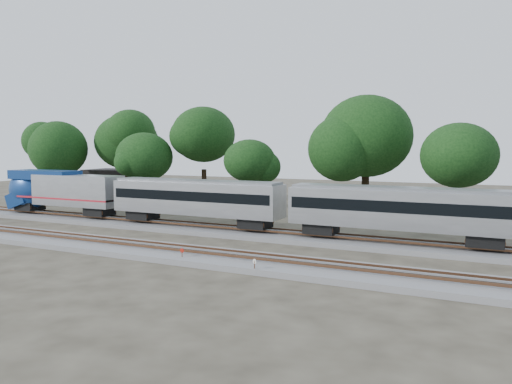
# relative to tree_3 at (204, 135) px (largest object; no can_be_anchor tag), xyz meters

# --- Properties ---
(ground) EXTENTS (160.00, 160.00, 0.00)m
(ground) POSITION_rel_tree_3_xyz_m (11.02, -20.09, -9.48)
(ground) COLOR #383328
(ground) RESTS_ON ground
(track_far) EXTENTS (160.00, 5.00, 0.73)m
(track_far) POSITION_rel_tree_3_xyz_m (11.02, -14.09, -9.27)
(track_far) COLOR slate
(track_far) RESTS_ON ground
(track_near) EXTENTS (160.00, 5.00, 0.73)m
(track_near) POSITION_rel_tree_3_xyz_m (11.02, -24.09, -9.27)
(track_near) COLOR slate
(track_near) RESTS_ON ground
(switch_stand_red) EXTENTS (0.32, 0.07, 1.01)m
(switch_stand_red) POSITION_rel_tree_3_xyz_m (14.12, -25.62, -8.83)
(switch_stand_red) COLOR #512D19
(switch_stand_red) RESTS_ON ground
(switch_stand_white) EXTENTS (0.31, 0.16, 1.02)m
(switch_stand_white) POSITION_rel_tree_3_xyz_m (20.09, -26.40, -8.83)
(switch_stand_white) COLOR #512D19
(switch_stand_white) RESTS_ON ground
(switch_lever) EXTENTS (0.56, 0.43, 0.30)m
(switch_lever) POSITION_rel_tree_3_xyz_m (15.86, -25.20, -9.33)
(switch_lever) COLOR #512D19
(switch_lever) RESTS_ON ground
(brick_building) EXTENTS (10.03, 7.67, 4.45)m
(brick_building) POSITION_rel_tree_3_xyz_m (-19.31, 6.08, -7.23)
(brick_building) COLOR maroon
(brick_building) RESTS_ON ground
(tree_0) EXTENTS (7.77, 7.77, 10.95)m
(tree_0) POSITION_rel_tree_3_xyz_m (-22.19, -2.93, -1.86)
(tree_0) COLOR black
(tree_0) RESTS_ON ground
(tree_1) EXTENTS (8.79, 8.79, 12.39)m
(tree_1) POSITION_rel_tree_3_xyz_m (-14.56, 2.55, -0.85)
(tree_1) COLOR black
(tree_1) RESTS_ON ground
(tree_2) EXTENTS (6.82, 6.82, 9.61)m
(tree_2) POSITION_rel_tree_3_xyz_m (-6.05, -4.27, -2.80)
(tree_2) COLOR black
(tree_2) RESTS_ON ground
(tree_3) EXTENTS (9.65, 9.65, 13.60)m
(tree_3) POSITION_rel_tree_3_xyz_m (0.00, 0.00, 0.00)
(tree_3) COLOR black
(tree_3) RESTS_ON ground
(tree_4) EXTENTS (6.53, 6.53, 9.21)m
(tree_4) POSITION_rel_tree_3_xyz_m (8.71, -4.44, -3.08)
(tree_4) COLOR black
(tree_4) RESTS_ON ground
(tree_5) EXTENTS (9.32, 9.32, 13.14)m
(tree_5) POSITION_rel_tree_3_xyz_m (19.92, 2.86, -0.32)
(tree_5) COLOR black
(tree_5) RESTS_ON ground
(tree_6) EXTENTS (7.28, 7.28, 10.27)m
(tree_6) POSITION_rel_tree_3_xyz_m (30.12, -2.07, -2.34)
(tree_6) COLOR black
(tree_6) RESTS_ON ground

